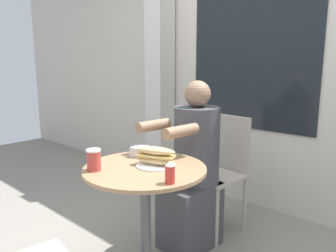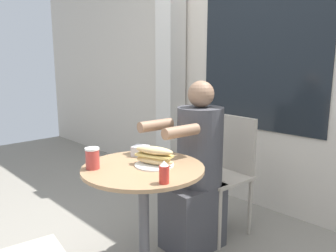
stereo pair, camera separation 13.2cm
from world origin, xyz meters
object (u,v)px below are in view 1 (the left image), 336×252
object	(u,v)px
sandwich_on_plate	(156,157)
drink_cup	(94,160)
diner_chair	(222,162)
seated_diner	(193,176)
cafe_table	(145,200)
condiment_bottle	(170,172)

from	to	relation	value
sandwich_on_plate	drink_cup	xyz separation A→B (m)	(-0.19, -0.27, 0.01)
diner_chair	sandwich_on_plate	size ratio (longest dim) A/B	3.68
seated_diner	cafe_table	bearing A→B (deg)	101.46
drink_cup	diner_chair	bearing A→B (deg)	84.00
sandwich_on_plate	condiment_bottle	xyz separation A→B (m)	(0.23, -0.15, 0.01)
condiment_bottle	diner_chair	bearing A→B (deg)	108.25
sandwich_on_plate	cafe_table	bearing A→B (deg)	-116.85
sandwich_on_plate	condiment_bottle	bearing A→B (deg)	-32.02
cafe_table	seated_diner	size ratio (longest dim) A/B	0.61
cafe_table	sandwich_on_plate	size ratio (longest dim) A/B	2.97
seated_diner	drink_cup	xyz separation A→B (m)	(-0.10, -0.72, 0.26)
diner_chair	condiment_bottle	bearing A→B (deg)	113.17
diner_chair	drink_cup	world-z (taller)	diner_chair
diner_chair	drink_cup	size ratio (longest dim) A/B	7.64
cafe_table	diner_chair	xyz separation A→B (m)	(-0.05, 0.85, 0.01)
diner_chair	seated_diner	xyz separation A→B (m)	(-0.01, -0.34, -0.02)
seated_diner	sandwich_on_plate	world-z (taller)	seated_diner
drink_cup	condiment_bottle	distance (m)	0.44
drink_cup	condiment_bottle	world-z (taller)	drink_cup
diner_chair	sandwich_on_plate	xyz separation A→B (m)	(0.08, -0.79, 0.23)
condiment_bottle	drink_cup	bearing A→B (deg)	-163.32
sandwich_on_plate	diner_chair	bearing A→B (deg)	95.47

